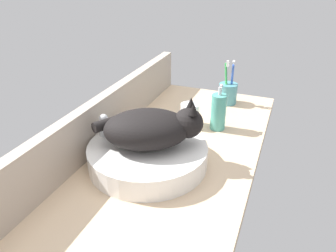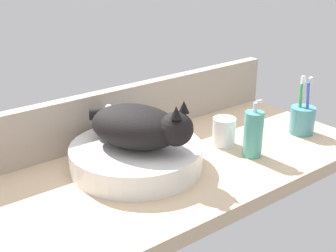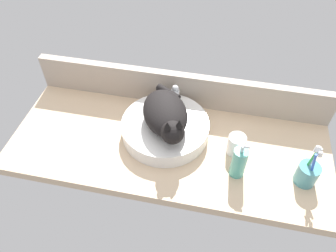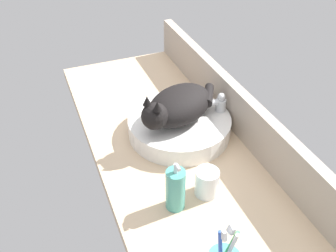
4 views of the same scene
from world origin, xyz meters
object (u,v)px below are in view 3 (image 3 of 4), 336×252
at_px(sink_basin, 165,128).
at_px(faucet, 174,98).
at_px(toothbrush_cup, 307,173).
at_px(cat, 166,115).
at_px(soap_dispenser, 239,162).
at_px(water_glass, 236,145).

distance_m(sink_basin, faucet, 0.15).
bearing_deg(toothbrush_cup, cat, 168.41).
bearing_deg(soap_dispenser, water_glass, 96.98).
bearing_deg(soap_dispenser, cat, 156.56).
relative_size(cat, toothbrush_cup, 1.63).
bearing_deg(sink_basin, toothbrush_cup, -12.66).
bearing_deg(toothbrush_cup, water_glass, 161.59).
bearing_deg(water_glass, faucet, 147.63).
bearing_deg(faucet, soap_dispenser, -43.82).
bearing_deg(faucet, cat, -91.51).
bearing_deg(water_glass, cat, 174.93).
height_order(sink_basin, water_glass, water_glass).
xyz_separation_m(faucet, soap_dispenser, (0.29, -0.28, -0.01)).
distance_m(faucet, water_glass, 0.33).
distance_m(soap_dispenser, water_glass, 0.11).
distance_m(cat, toothbrush_cup, 0.56).
xyz_separation_m(sink_basin, water_glass, (0.29, -0.04, 0.00)).
relative_size(faucet, water_glass, 1.60).
relative_size(sink_basin, soap_dispenser, 2.16).
height_order(cat, water_glass, cat).
bearing_deg(toothbrush_cup, sink_basin, 167.34).
height_order(sink_basin, faucet, faucet).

